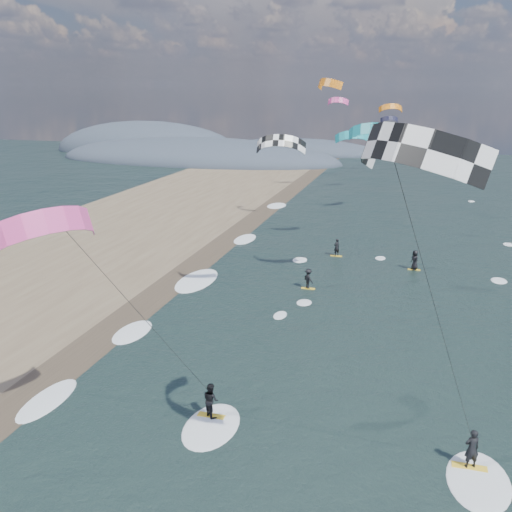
# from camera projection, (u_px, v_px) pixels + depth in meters

# --- Properties ---
(wet_sand_strip) EXTENTS (3.00, 240.00, 0.00)m
(wet_sand_strip) POSITION_uv_depth(u_px,v_px,m) (70.00, 363.00, 33.98)
(wet_sand_strip) COLOR #382D23
(wet_sand_strip) RESTS_ON ground
(coastal_hills) EXTENTS (80.00, 41.00, 15.00)m
(coastal_hills) POSITION_uv_depth(u_px,v_px,m) (190.00, 156.00, 132.72)
(coastal_hills) COLOR #3D4756
(coastal_hills) RESTS_ON ground
(kitesurfer_near_a) EXTENTS (7.88, 9.56, 15.36)m
(kitesurfer_near_a) POSITION_uv_depth(u_px,v_px,m) (411.00, 225.00, 17.54)
(kitesurfer_near_a) COLOR yellow
(kitesurfer_near_a) RESTS_ON ground
(kitesurfer_near_b) EXTENTS (6.86, 9.40, 12.37)m
(kitesurfer_near_b) POSITION_uv_depth(u_px,v_px,m) (113.00, 292.00, 22.86)
(kitesurfer_near_b) COLOR yellow
(kitesurfer_near_b) RESTS_ON ground
(far_kitesurfers) EXTENTS (9.32, 10.74, 1.81)m
(far_kitesurfers) POSITION_uv_depth(u_px,v_px,m) (354.00, 265.00, 49.41)
(far_kitesurfers) COLOR yellow
(far_kitesurfers) RESTS_ON ground
(bg_kite_field) EXTENTS (12.73, 73.37, 8.98)m
(bg_kite_field) POSITION_uv_depth(u_px,v_px,m) (361.00, 119.00, 67.69)
(bg_kite_field) COLOR orange
(bg_kite_field) RESTS_ON ground
(shoreline_surf) EXTENTS (2.40, 79.40, 0.11)m
(shoreline_surf) POSITION_uv_depth(u_px,v_px,m) (127.00, 333.00, 38.03)
(shoreline_surf) COLOR white
(shoreline_surf) RESTS_ON ground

